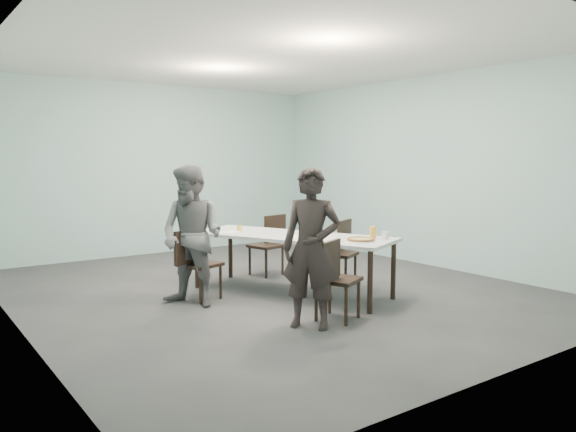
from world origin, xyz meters
TOP-DOWN VIEW (x-y plane):
  - ground at (0.00, 0.00)m, footprint 7.00×7.00m
  - room_shell at (0.00, 0.00)m, footprint 6.02×7.02m
  - table at (0.11, -0.35)m, footprint 1.87×2.74m
  - chair_near_left at (-0.25, -1.61)m, footprint 0.65×0.56m
  - chair_far_left at (-1.04, 0.02)m, footprint 0.65×0.53m
  - chair_near_right at (0.94, -0.35)m, footprint 0.65×0.56m
  - chair_far_right at (0.55, 0.79)m, footprint 0.64×0.49m
  - diner_near at (-0.58, -1.62)m, footprint 0.67×0.71m
  - diner_far at (-1.17, -0.16)m, footprint 0.93×0.99m
  - pizza at (0.44, -1.27)m, footprint 0.34×0.34m
  - side_plate at (0.47, -0.71)m, footprint 0.18×0.18m
  - beer_glass at (0.70, -1.20)m, footprint 0.08×0.08m
  - water_tumbler at (0.80, -1.30)m, footprint 0.08×0.08m
  - tealight at (0.14, -0.54)m, footprint 0.06×0.06m
  - amber_tumbler at (-0.25, 0.31)m, footprint 0.07×0.07m
  - menu at (-0.39, 0.30)m, footprint 0.36×0.32m

SIDE VIEW (x-z plane):
  - ground at x=0.00m, z-range 0.00..0.00m
  - chair_near_left at x=-0.25m, z-range 0.07..0.94m
  - chair_far_left at x=-1.04m, z-range 0.07..0.94m
  - chair_near_right at x=0.94m, z-range 0.07..0.94m
  - chair_far_right at x=0.55m, z-range 0.07..0.94m
  - table at x=0.11m, z-range 0.32..1.07m
  - menu at x=-0.39m, z-range 0.75..0.76m
  - side_plate at x=0.47m, z-range 0.75..0.76m
  - pizza at x=0.44m, z-range 0.75..0.79m
  - tealight at x=0.14m, z-range 0.75..0.79m
  - amber_tumbler at x=-0.25m, z-range 0.75..0.83m
  - water_tumbler at x=0.80m, z-range 0.75..0.84m
  - diner_near at x=-0.58m, z-range 0.00..1.63m
  - diner_far at x=-1.17m, z-range 0.00..1.63m
  - beer_glass at x=0.70m, z-range 0.75..0.90m
  - room_shell at x=0.00m, z-range 0.52..3.53m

